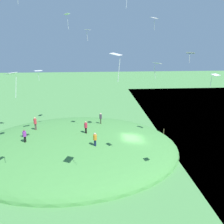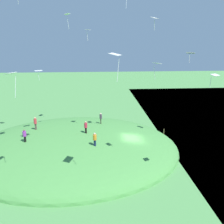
# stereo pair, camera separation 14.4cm
# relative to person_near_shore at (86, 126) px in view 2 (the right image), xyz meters

# --- Properties ---
(ground_plane) EXTENTS (160.00, 160.00, 0.00)m
(ground_plane) POSITION_rel_person_near_shore_xyz_m (-5.98, 1.08, -3.31)
(ground_plane) COLOR #4F8D49
(grass_hill) EXTENTS (27.81, 22.63, 4.60)m
(grass_hill) POSITION_rel_person_near_shore_xyz_m (1.72, -0.23, -3.31)
(grass_hill) COLOR #4B8F43
(grass_hill) RESTS_ON ground_plane
(person_near_shore) EXTENTS (0.55, 0.55, 1.65)m
(person_near_shore) POSITION_rel_person_near_shore_xyz_m (0.00, 0.00, 0.00)
(person_near_shore) COLOR black
(person_near_shore) RESTS_ON grass_hill
(person_watching_kites) EXTENTS (0.47, 0.47, 1.82)m
(person_watching_kites) POSITION_rel_person_near_shore_xyz_m (6.95, -2.24, -0.07)
(person_watching_kites) COLOR brown
(person_watching_kites) RESTS_ON grass_hill
(person_with_child) EXTENTS (0.57, 0.57, 1.61)m
(person_with_child) POSITION_rel_person_near_shore_xyz_m (7.26, 1.73, -0.24)
(person_with_child) COLOR black
(person_with_child) RESTS_ON grass_hill
(person_walking_path) EXTENTS (0.59, 0.59, 1.64)m
(person_walking_path) POSITION_rel_person_near_shore_xyz_m (-1.16, 3.52, -0.18)
(person_walking_path) COLOR #1B264F
(person_walking_path) RESTS_ON grass_hill
(person_on_hilltop) EXTENTS (0.44, 0.44, 1.64)m
(person_on_hilltop) POSITION_rel_person_near_shore_xyz_m (-2.03, -4.03, -0.20)
(person_on_hilltop) COLOR #3A3829
(person_on_hilltop) RESTS_ON grass_hill
(kite_1) EXTENTS (1.13, 1.01, 1.20)m
(kite_1) POSITION_rel_person_near_shore_xyz_m (-12.35, 1.43, 9.10)
(kite_1) COLOR silver
(kite_3) EXTENTS (0.89, 1.11, 2.08)m
(kite_3) POSITION_rel_person_near_shore_xyz_m (2.35, -6.91, 13.91)
(kite_3) COLOR white
(kite_7) EXTENTS (1.04, 1.24, 2.04)m
(kite_7) POSITION_rel_person_near_shore_xyz_m (-2.85, 11.34, 9.48)
(kite_7) COLOR white
(kite_8) EXTENTS (0.81, 0.85, 1.50)m
(kite_8) POSITION_rel_person_near_shore_xyz_m (-6.78, 7.77, 8.50)
(kite_8) COLOR white
(kite_9) EXTENTS (0.83, 0.74, 1.08)m
(kite_9) POSITION_rel_person_near_shore_xyz_m (-10.76, 10.39, 7.86)
(kite_9) COLOR silver
(kite_12) EXTENTS (0.84, 0.95, 1.40)m
(kite_12) POSITION_rel_person_near_shore_xyz_m (-0.52, -3.92, 11.77)
(kite_12) COLOR silver
(kite_13) EXTENTS (0.94, 1.01, 2.05)m
(kite_13) POSITION_rel_person_near_shore_xyz_m (5.11, 9.56, 7.93)
(kite_13) COLOR white
(kite_14) EXTENTS (1.08, 0.96, 1.20)m
(kite_14) POSITION_rel_person_near_shore_xyz_m (5.52, -0.79, 6.96)
(kite_14) COLOR white
(kite_15) EXTENTS (1.26, 1.24, 1.63)m
(kite_15) POSITION_rel_person_near_shore_xyz_m (-9.08, -3.35, 13.23)
(kite_15) COLOR silver
(mooring_post) EXTENTS (0.14, 0.14, 1.23)m
(mooring_post) POSITION_rel_person_near_shore_xyz_m (-11.41, -3.34, -2.70)
(mooring_post) COLOR brown
(mooring_post) RESTS_ON ground_plane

